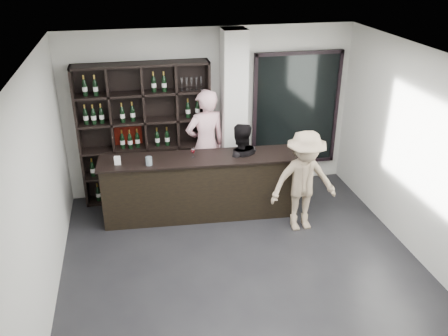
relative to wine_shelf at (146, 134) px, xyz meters
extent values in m
cube|color=black|center=(1.15, -2.57, -1.20)|extent=(5.00, 5.50, 0.01)
cube|color=silver|center=(1.50, -0.10, 0.25)|extent=(0.40, 0.40, 2.90)
cube|color=black|center=(2.70, 0.12, 0.20)|extent=(1.60, 0.08, 2.10)
cube|color=black|center=(2.70, 0.12, 0.20)|extent=(1.48, 0.02, 1.98)
cube|color=black|center=(0.80, -0.82, -0.69)|extent=(3.12, 0.58, 1.02)
cube|color=black|center=(0.80, -0.82, -0.16)|extent=(3.20, 0.66, 0.03)
imported|color=#FFC0C9|center=(1.00, -0.17, -0.22)|extent=(0.81, 0.63, 1.96)
imported|color=black|center=(1.47, -0.72, -0.43)|extent=(0.76, 0.61, 1.53)
imported|color=gray|center=(2.29, -1.52, -0.38)|extent=(1.08, 0.64, 1.64)
cylinder|color=silver|center=(-0.01, -0.94, -0.08)|extent=(0.11, 0.11, 0.13)
cube|color=white|center=(1.67, -0.69, -0.14)|extent=(0.16, 0.16, 0.02)
cube|color=white|center=(-0.48, -0.83, -0.08)|extent=(0.10, 0.05, 0.14)
camera|label=1|loc=(-0.21, -7.58, 2.91)|focal=38.00mm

